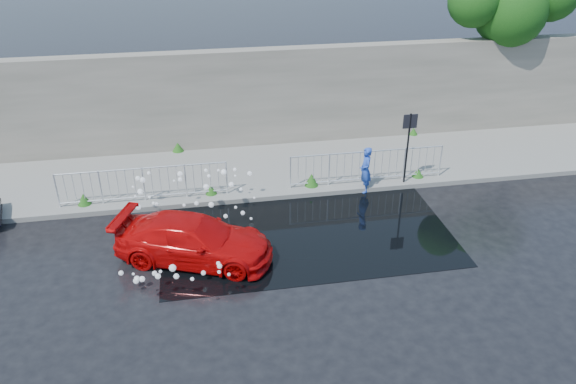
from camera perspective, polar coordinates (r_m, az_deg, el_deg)
name	(u,v)px	position (r m, az deg, el deg)	size (l,w,h in m)	color
ground	(294,252)	(15.03, 0.65, -6.11)	(90.00, 90.00, 0.00)	black
pavement	(267,169)	(19.27, -2.11, 2.35)	(30.00, 4.00, 0.15)	gray
curb	(277,196)	(17.51, -1.17, -0.44)	(30.00, 0.25, 0.16)	gray
retaining_wall	(258,98)	(20.61, -3.09, 9.56)	(30.00, 0.60, 3.50)	#635F53
puddle	(305,230)	(15.93, 1.75, -3.92)	(8.00, 5.00, 0.01)	black
sign_post	(409,137)	(17.95, 12.15, 5.47)	(0.45, 0.06, 2.50)	black
tree	(514,5)	(23.25, 21.99, 17.19)	(5.01, 2.67, 6.25)	#332114
railing_left	(143,183)	(17.44, -14.47, 0.90)	(5.05, 0.05, 1.10)	silver
railing_right	(367,165)	(18.16, 8.03, 2.70)	(5.05, 0.05, 1.10)	silver
weeds	(260,171)	(18.61, -2.89, 2.19)	(12.17, 3.93, 0.42)	#1C5015
water_spray	(187,210)	(15.70, -10.25, -1.85)	(3.62, 5.50, 1.04)	white
red_car	(194,240)	(14.64, -9.52, -4.82)	(1.65, 4.06, 1.18)	#C20708
person	(366,170)	(17.81, 7.88, 2.23)	(0.55, 0.36, 1.50)	blue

